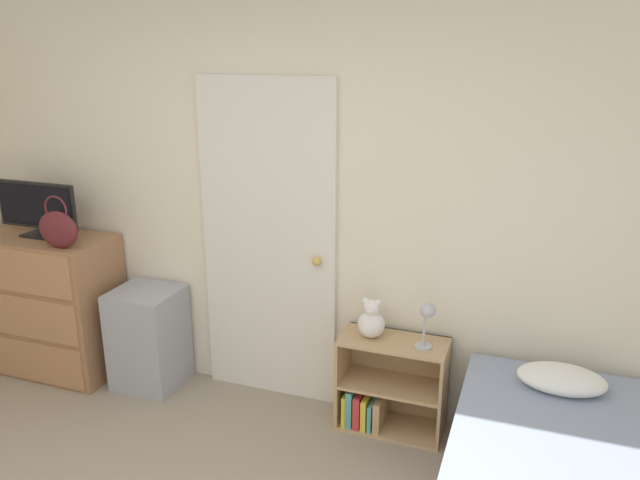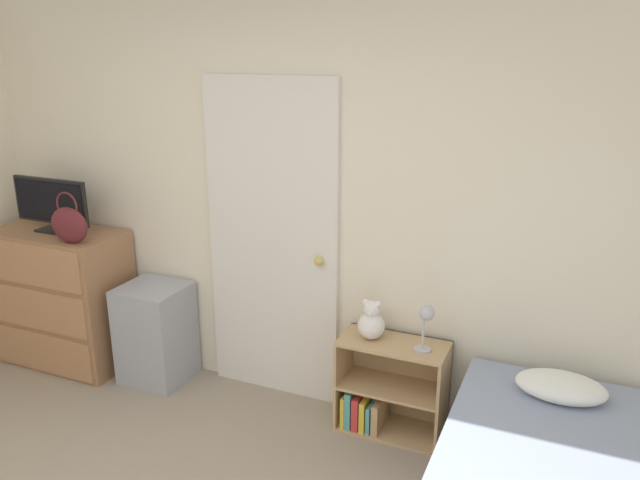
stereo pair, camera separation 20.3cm
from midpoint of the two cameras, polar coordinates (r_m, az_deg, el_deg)
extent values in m
cube|color=beige|center=(3.73, -3.57, 3.47)|extent=(10.00, 0.06, 2.55)
cube|color=silver|center=(3.83, -6.25, -0.41)|extent=(0.87, 0.04, 2.01)
sphere|color=gold|center=(3.68, -1.89, -1.98)|extent=(0.06, 0.06, 0.06)
cube|color=#996B47|center=(4.70, -24.55, -5.31)|extent=(0.92, 0.47, 0.96)
cube|color=#AB774F|center=(4.68, -26.10, -9.93)|extent=(0.85, 0.01, 0.28)
cube|color=#AB774F|center=(4.55, -26.64, -6.36)|extent=(0.85, 0.01, 0.28)
cube|color=#AB774F|center=(4.44, -27.19, -2.59)|extent=(0.85, 0.01, 0.28)
cube|color=black|center=(4.56, -25.34, 0.44)|extent=(0.21, 0.16, 0.01)
cylinder|color=black|center=(4.55, -25.38, 0.77)|extent=(0.04, 0.04, 0.04)
cube|color=black|center=(4.51, -25.67, 2.88)|extent=(0.61, 0.02, 0.31)
cube|color=black|center=(4.50, -25.80, 2.84)|extent=(0.57, 0.01, 0.27)
ellipsoid|color=#591E23|center=(4.21, -24.09, 0.85)|extent=(0.29, 0.10, 0.24)
torus|color=#591E23|center=(4.18, -24.32, 2.59)|extent=(0.17, 0.01, 0.17)
cube|color=#999EA8|center=(4.32, -16.70, -8.56)|extent=(0.41, 0.39, 0.66)
cube|color=tan|center=(3.81, 0.59, -12.32)|extent=(0.02, 0.30, 0.57)
cube|color=tan|center=(3.68, 9.66, -13.73)|extent=(0.02, 0.30, 0.57)
cube|color=tan|center=(3.88, 4.92, -16.55)|extent=(0.58, 0.30, 0.02)
cube|color=tan|center=(3.73, 5.04, -13.05)|extent=(0.58, 0.30, 0.02)
cube|color=tan|center=(3.60, 5.15, -9.27)|extent=(0.58, 0.30, 0.02)
cube|color=tan|center=(3.86, 5.61, -12.00)|extent=(0.62, 0.01, 0.57)
cube|color=gold|center=(3.84, 0.93, -15.00)|extent=(0.02, 0.17, 0.20)
cube|color=teal|center=(3.82, 1.42, -14.83)|extent=(0.04, 0.17, 0.23)
cube|color=red|center=(3.82, 2.13, -15.05)|extent=(0.04, 0.19, 0.20)
cube|color=gold|center=(3.81, 2.75, -15.27)|extent=(0.03, 0.18, 0.19)
cube|color=teal|center=(3.83, 3.37, -15.39)|extent=(0.02, 0.22, 0.17)
cube|color=tan|center=(3.81, 3.97, -15.35)|extent=(0.04, 0.22, 0.19)
sphere|color=silver|center=(3.60, 3.09, -7.73)|extent=(0.16, 0.16, 0.16)
sphere|color=silver|center=(3.55, 3.11, -6.23)|extent=(0.10, 0.10, 0.10)
sphere|color=silver|center=(3.52, 2.92, -6.59)|extent=(0.03, 0.03, 0.03)
sphere|color=silver|center=(3.55, 2.56, -5.62)|extent=(0.04, 0.04, 0.04)
sphere|color=silver|center=(3.53, 3.69, -5.77)|extent=(0.04, 0.04, 0.04)
cylinder|color=#B2B2B7|center=(3.53, 7.77, -9.64)|extent=(0.10, 0.10, 0.01)
cylinder|color=#B2B2B7|center=(3.49, 7.84, -8.12)|extent=(0.01, 0.01, 0.20)
sphere|color=#B2B2B7|center=(3.42, 8.16, -6.38)|extent=(0.09, 0.09, 0.09)
ellipsoid|color=white|center=(3.42, 19.62, -11.91)|extent=(0.44, 0.28, 0.12)
camera|label=1|loc=(0.10, -91.69, -0.54)|focal=35.00mm
camera|label=2|loc=(0.10, 88.31, 0.54)|focal=35.00mm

